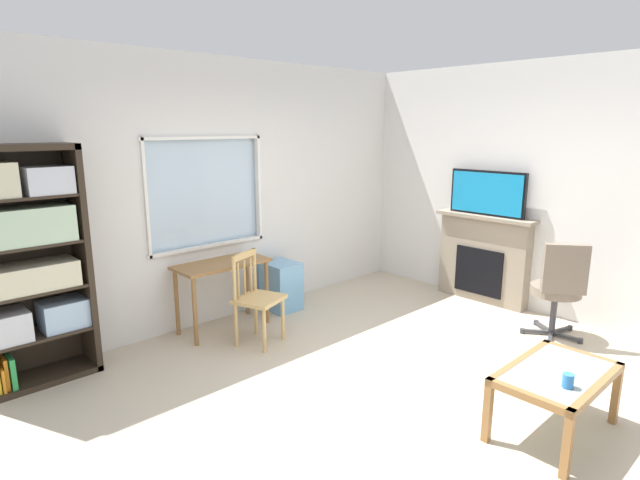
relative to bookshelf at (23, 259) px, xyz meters
The scene contains 12 objects.
ground 3.13m from the bookshelf, 45.59° to the right, with size 6.11×5.70×0.02m, color beige.
wall_back_with_window 2.13m from the bookshelf, ahead, with size 5.11×0.15×2.78m.
wall_right 5.14m from the bookshelf, 24.23° to the right, with size 0.12×4.90×2.78m, color silver.
bookshelf is the anchor object (origin of this frame).
desk_under_window 1.81m from the bookshelf, ahead, with size 0.96×0.46×0.72m.
wooden_chair 1.99m from the bookshelf, 19.17° to the right, with size 0.53×0.52×0.90m.
plastic_drawer_unit 2.67m from the bookshelf, ahead, with size 0.35×0.40×0.55m, color #72ADDB.
fireplace 4.79m from the bookshelf, 18.22° to the right, with size 0.26×1.20×1.05m.
tv 4.75m from the bookshelf, 18.28° to the right, with size 0.06×0.93×0.52m.
office_chair 4.79m from the bookshelf, 32.92° to the right, with size 0.62×0.57×1.00m.
coffee_table 4.08m from the bookshelf, 53.65° to the right, with size 0.91×0.56×0.46m.
sippy_cup 4.07m from the bookshelf, 56.82° to the right, with size 0.07×0.07×0.09m, color #337FD6.
Camera 1 is at (-3.01, -2.33, 2.07)m, focal length 28.44 mm.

